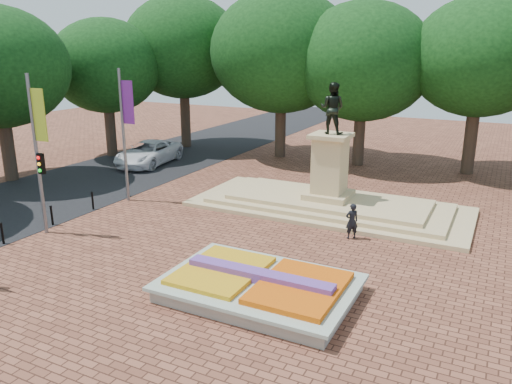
{
  "coord_description": "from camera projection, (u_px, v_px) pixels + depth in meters",
  "views": [
    {
      "loc": [
        7.73,
        -15.51,
        8.06
      ],
      "look_at": [
        -1.31,
        2.35,
        2.2
      ],
      "focal_mm": 35.0,
      "sensor_mm": 36.0,
      "label": 1
    }
  ],
  "objects": [
    {
      "name": "flower_bed",
      "position": [
        260.0,
        286.0,
        16.63
      ],
      "size": [
        6.3,
        4.3,
        0.91
      ],
      "color": "gray",
      "rests_on": "ground"
    },
    {
      "name": "tree_row_back",
      "position": [
        419.0,
        69.0,
        31.42
      ],
      "size": [
        44.8,
        8.8,
        10.43
      ],
      "color": "#372A1E",
      "rests_on": "ground"
    },
    {
      "name": "monument",
      "position": [
        329.0,
        192.0,
        25.5
      ],
      "size": [
        14.0,
        6.0,
        6.4
      ],
      "color": "tan",
      "rests_on": "ground"
    },
    {
      "name": "van",
      "position": [
        149.0,
        153.0,
        35.19
      ],
      "size": [
        3.5,
        6.23,
        1.65
      ],
      "primitive_type": "imported",
      "rotation": [
        0.0,
        0.0,
        0.13
      ],
      "color": "white",
      "rests_on": "ground"
    },
    {
      "name": "banner_poles",
      "position": [
        32.0,
        149.0,
        21.05
      ],
      "size": [
        0.88,
        11.17,
        7.0
      ],
      "color": "slate",
      "rests_on": "ground"
    },
    {
      "name": "bollard_row",
      "position": [
        28.0,
        223.0,
        22.1
      ],
      "size": [
        0.12,
        13.12,
        0.98
      ],
      "color": "black",
      "rests_on": "ground"
    },
    {
      "name": "ground",
      "position": [
        259.0,
        267.0,
        18.89
      ],
      "size": [
        90.0,
        90.0,
        0.0
      ],
      "primitive_type": "plane",
      "color": "brown",
      "rests_on": "ground"
    },
    {
      "name": "tree_row_street",
      "position": [
        0.0,
        76.0,
        29.54
      ],
      "size": [
        8.4,
        25.4,
        9.98
      ],
      "color": "#372A1E",
      "rests_on": "ground"
    },
    {
      "name": "asphalt_street",
      "position": [
        71.0,
        187.0,
        29.67
      ],
      "size": [
        9.0,
        90.0,
        0.02
      ],
      "primitive_type": "cube",
      "color": "black",
      "rests_on": "ground"
    },
    {
      "name": "pedestrian",
      "position": [
        352.0,
        221.0,
        21.55
      ],
      "size": [
        0.69,
        0.66,
        1.59
      ],
      "primitive_type": "imported",
      "rotation": [
        0.0,
        0.0,
        3.84
      ],
      "color": "black",
      "rests_on": "ground"
    }
  ]
}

